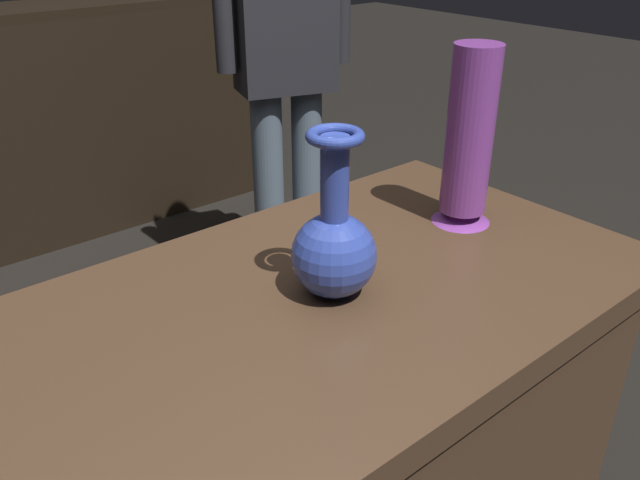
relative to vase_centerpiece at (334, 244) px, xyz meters
The scene contains 4 objects.
display_plinth 0.49m from the vase_centerpiece, 166.49° to the left, with size 1.20×0.64×0.80m.
vase_centerpiece is the anchor object (origin of this frame).
vase_tall_behind 0.38m from the vase_centerpiece, ahead, with size 0.11×0.11×0.34m.
visitor_near_right 1.34m from the vase_centerpiece, 56.14° to the left, with size 0.45×0.27×1.59m.
Camera 1 is at (-0.54, -0.68, 1.35)m, focal length 36.56 mm.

